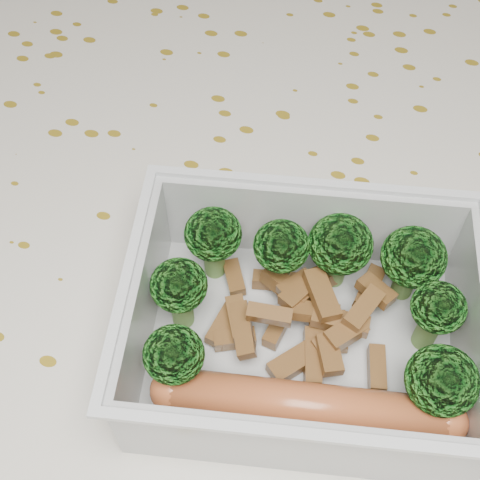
% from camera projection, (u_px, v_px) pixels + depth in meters
% --- Properties ---
extents(dining_table, '(1.40, 0.90, 0.75)m').
position_uv_depth(dining_table, '(233.00, 342.00, 0.45)').
color(dining_table, brown).
rests_on(dining_table, ground).
extents(tablecloth, '(1.46, 0.96, 0.19)m').
position_uv_depth(tablecloth, '(232.00, 306.00, 0.41)').
color(tablecloth, silver).
rests_on(tablecloth, dining_table).
extents(lunch_container, '(0.20, 0.17, 0.06)m').
position_uv_depth(lunch_container, '(303.00, 332.00, 0.33)').
color(lunch_container, silver).
rests_on(lunch_container, tablecloth).
extents(broccoli_florets, '(0.16, 0.12, 0.05)m').
position_uv_depth(broccoli_florets, '(319.00, 288.00, 0.33)').
color(broccoli_florets, '#608C3F').
rests_on(broccoli_florets, lunch_container).
extents(meat_pile, '(0.10, 0.08, 0.03)m').
position_uv_depth(meat_pile, '(307.00, 318.00, 0.34)').
color(meat_pile, brown).
rests_on(meat_pile, lunch_container).
extents(sausage, '(0.15, 0.05, 0.02)m').
position_uv_depth(sausage, '(307.00, 406.00, 0.31)').
color(sausage, '#B3572D').
rests_on(sausage, lunch_container).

